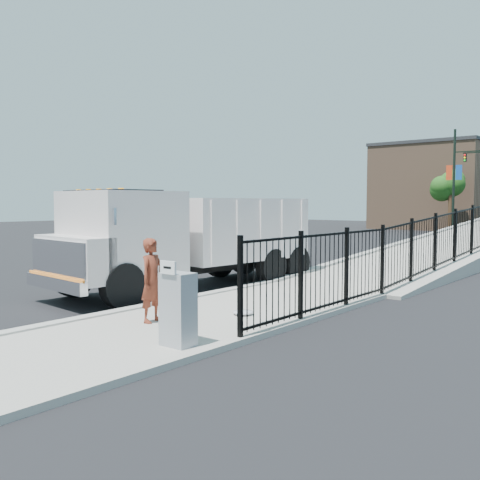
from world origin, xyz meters
The scene contains 13 objects.
ground centered at (0.00, 0.00, 0.00)m, with size 120.00×120.00×0.00m, color black.
sidewalk centered at (1.93, -2.00, 0.06)m, with size 3.55×12.00×0.12m, color #9E998E.
curb centered at (0.00, -2.00, 0.08)m, with size 0.30×12.00×0.16m, color #ADAAA3.
ramp centered at (2.12, 16.00, 0.00)m, with size 3.95×24.00×1.70m, color #9E998E.
iron_fence centered at (3.55, 12.00, 0.90)m, with size 0.10×28.00×1.80m, color black.
truck centered at (-1.59, 1.69, 1.63)m, with size 3.41×8.68×2.91m.
worker centered at (1.39, -2.17, 0.98)m, with size 0.63×0.41×1.72m, color maroon.
utility_cabinet centered at (3.10, -3.12, 0.75)m, with size 0.55×0.40×1.25m, color gray.
arrow_sign centered at (3.10, -3.34, 1.48)m, with size 0.35×0.04×0.22m, color white.
debris centered at (2.38, -0.48, 0.18)m, with size 0.45×0.45×0.11m, color silver.
light_pole_0 centered at (-3.13, 31.75, 4.36)m, with size 3.78×0.22×8.00m.
tree_0 centered at (-5.11, 36.36, 3.91)m, with size 2.23×2.23×5.11m.
building centered at (-9.00, 44.00, 4.00)m, with size 10.00×10.00×8.00m, color #8C664C.
Camera 1 is at (9.59, -9.38, 2.55)m, focal length 40.00 mm.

